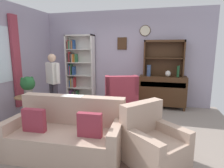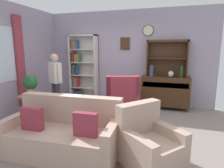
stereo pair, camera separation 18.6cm
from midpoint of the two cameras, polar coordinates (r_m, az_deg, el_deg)
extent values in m
cube|color=gray|center=(4.13, -0.87, -13.62)|extent=(5.40, 4.60, 0.02)
cube|color=#A399AD|center=(5.84, 5.62, 7.78)|extent=(5.00, 0.06, 2.80)
cylinder|color=beige|center=(5.72, 11.78, 15.48)|extent=(0.28, 0.03, 0.28)
torus|color=#382314|center=(5.72, 11.78, 15.48)|extent=(0.31, 0.02, 0.31)
cube|color=#422816|center=(5.80, 4.89, 12.04)|extent=(0.28, 0.03, 0.36)
cube|color=#A399AD|center=(5.16, -28.91, 6.13)|extent=(0.06, 4.20, 2.80)
cube|color=#9E3847|center=(5.40, -24.98, 6.07)|extent=(0.08, 0.24, 2.30)
cube|color=brown|center=(3.82, 0.65, -15.57)|extent=(2.25, 1.93, 0.01)
cube|color=silver|center=(6.30, -11.23, 4.64)|extent=(0.04, 0.30, 2.10)
cube|color=silver|center=(5.94, -3.88, 4.47)|extent=(0.04, 0.30, 2.10)
cube|color=silver|center=(6.08, -7.91, 14.25)|extent=(0.90, 0.30, 0.04)
cube|color=silver|center=(6.30, -7.43, -4.79)|extent=(0.90, 0.30, 0.04)
cube|color=silver|center=(6.24, -7.11, 4.71)|extent=(0.90, 0.01, 2.10)
cube|color=silver|center=(6.20, -7.52, -1.01)|extent=(0.86, 0.30, 0.02)
cube|color=gray|center=(6.41, -10.77, -2.95)|extent=(0.03, 0.11, 0.30)
cube|color=#723F7F|center=(6.39, -10.49, -3.06)|extent=(0.02, 0.19, 0.28)
cube|color=#723F7F|center=(6.37, -10.18, -3.05)|extent=(0.04, 0.23, 0.29)
cube|color=#337247|center=(6.36, -9.80, -3.29)|extent=(0.03, 0.12, 0.24)
cube|color=gray|center=(6.34, -9.47, -3.25)|extent=(0.03, 0.14, 0.26)
cube|color=#3F3833|center=(6.32, -9.18, -3.17)|extent=(0.04, 0.16, 0.28)
cube|color=#723F7F|center=(6.31, -8.84, -3.33)|extent=(0.03, 0.11, 0.25)
cube|color=#337247|center=(6.29, -8.56, -3.22)|extent=(0.03, 0.19, 0.28)
cube|color=silver|center=(6.13, -7.61, 2.69)|extent=(0.86, 0.30, 0.02)
cube|color=gray|center=(6.33, -10.85, 0.40)|extent=(0.04, 0.22, 0.26)
cube|color=#284C8C|center=(6.31, -10.47, 0.24)|extent=(0.04, 0.17, 0.23)
cube|color=gold|center=(6.29, -10.19, 0.49)|extent=(0.03, 0.17, 0.29)
cube|color=gray|center=(6.27, -9.94, 0.54)|extent=(0.02, 0.17, 0.30)
cube|color=gray|center=(6.26, -9.64, 0.41)|extent=(0.03, 0.22, 0.27)
cube|color=#B22D33|center=(6.23, -9.31, 0.62)|extent=(0.04, 0.14, 0.33)
cube|color=silver|center=(6.09, -7.71, 6.46)|extent=(0.86, 0.30, 0.02)
cube|color=#3F3833|center=(6.26, -10.99, 4.41)|extent=(0.04, 0.15, 0.34)
cube|color=#284C8C|center=(6.24, -10.63, 4.35)|extent=(0.03, 0.17, 0.33)
cube|color=#B22D33|center=(6.23, -10.36, 4.10)|extent=(0.03, 0.20, 0.27)
cube|color=#337247|center=(6.22, -10.16, 4.36)|extent=(0.02, 0.19, 0.33)
cube|color=#3F3833|center=(6.20, -9.83, 4.07)|extent=(0.03, 0.10, 0.27)
cube|color=#284C8C|center=(6.18, -9.48, 4.02)|extent=(0.04, 0.21, 0.26)
cube|color=silver|center=(6.07, -7.81, 10.26)|extent=(0.86, 0.30, 0.02)
cube|color=#3F3833|center=(6.23, -11.10, 7.85)|extent=(0.04, 0.21, 0.28)
cube|color=#B22D33|center=(6.21, -10.73, 8.02)|extent=(0.04, 0.13, 0.32)
cube|color=#3F3833|center=(6.20, -10.43, 7.68)|extent=(0.03, 0.14, 0.25)
cube|color=#3F3833|center=(6.18, -10.17, 7.88)|extent=(0.02, 0.11, 0.29)
cube|color=gray|center=(6.17, -9.86, 7.70)|extent=(0.03, 0.20, 0.25)
cube|color=#CC7233|center=(6.15, -9.53, 7.70)|extent=(0.04, 0.21, 0.25)
cube|color=gold|center=(6.13, -9.20, 7.67)|extent=(0.03, 0.12, 0.24)
cube|color=#337247|center=(6.11, -8.81, 7.74)|extent=(0.04, 0.17, 0.26)
cube|color=#3F3833|center=(6.23, -11.29, 11.30)|extent=(0.03, 0.19, 0.23)
cube|color=#B22D33|center=(6.21, -10.99, 11.52)|extent=(0.03, 0.21, 0.27)
cube|color=#337247|center=(6.20, -10.70, 11.42)|extent=(0.04, 0.20, 0.25)
cube|color=gray|center=(6.18, -10.41, 11.62)|extent=(0.03, 0.16, 0.29)
cube|color=gray|center=(6.17, -10.12, 11.64)|extent=(0.02, 0.10, 0.29)
cube|color=#CC7233|center=(6.15, -9.85, 11.47)|extent=(0.02, 0.14, 0.25)
cube|color=#284C8C|center=(6.13, -9.49, 11.62)|extent=(0.04, 0.15, 0.28)
cube|color=#422816|center=(5.57, 16.59, -2.01)|extent=(1.30, 0.45, 0.82)
cube|color=#422816|center=(5.55, 10.07, -6.68)|extent=(0.06, 0.06, 0.10)
cube|color=#422816|center=(5.55, 22.56, -7.37)|extent=(0.06, 0.06, 0.10)
cube|color=#422816|center=(5.88, 10.50, -5.69)|extent=(0.06, 0.06, 0.10)
cube|color=#422816|center=(5.88, 22.25, -6.34)|extent=(0.06, 0.06, 0.10)
cube|color=#352012|center=(5.31, 16.67, -0.36)|extent=(1.20, 0.01, 0.14)
cube|color=#422816|center=(5.55, 11.59, 7.67)|extent=(0.04, 0.26, 1.00)
cube|color=#422816|center=(5.55, 22.61, 7.07)|extent=(0.04, 0.26, 1.00)
cube|color=#422816|center=(5.52, 17.38, 12.27)|extent=(1.10, 0.26, 0.06)
cube|color=#422816|center=(5.53, 17.10, 7.41)|extent=(1.06, 0.26, 0.02)
cube|color=#422816|center=(5.65, 17.11, 7.47)|extent=(1.10, 0.01, 1.00)
cylinder|color=#33476B|center=(5.41, 12.76, 3.91)|extent=(0.11, 0.11, 0.31)
ellipsoid|color=beige|center=(5.42, 18.23, 2.87)|extent=(0.15, 0.15, 0.17)
cylinder|color=#194223|center=(5.40, 21.04, 3.43)|extent=(0.07, 0.07, 0.31)
cube|color=tan|center=(3.27, -12.90, -16.56)|extent=(1.84, 0.93, 0.42)
cube|color=tan|center=(3.37, -10.68, -7.36)|extent=(1.81, 0.29, 0.48)
cube|color=tan|center=(3.66, -24.89, -12.70)|extent=(0.18, 0.86, 0.60)
cube|color=tan|center=(2.97, 2.11, -17.27)|extent=(0.18, 0.86, 0.60)
cube|color=maroon|center=(3.24, -21.37, -9.75)|extent=(0.36, 0.12, 0.36)
cube|color=maroon|center=(2.84, -6.08, -12.03)|extent=(0.36, 0.12, 0.36)
cube|color=white|center=(3.30, -10.83, -3.36)|extent=(0.37, 0.20, 0.00)
cube|color=tan|center=(3.01, 13.52, -19.33)|extent=(1.08, 1.08, 0.40)
cube|color=tan|center=(3.02, 9.75, -9.88)|extent=(0.62, 0.69, 0.48)
cube|color=tan|center=(2.79, 8.93, -20.00)|extent=(0.68, 0.61, 0.55)
cube|color=tan|center=(3.18, 17.58, -16.31)|extent=(0.68, 0.61, 0.55)
cube|color=maroon|center=(4.92, 3.96, -6.85)|extent=(1.00, 1.01, 0.42)
cube|color=maroon|center=(4.50, 4.42, -1.62)|extent=(0.80, 0.44, 0.63)
cube|color=maroon|center=(4.57, 8.63, -0.31)|extent=(0.19, 0.30, 0.44)
cube|color=maroon|center=(4.50, 0.07, -0.37)|extent=(0.19, 0.30, 0.44)
cylinder|color=#997047|center=(4.86, -22.69, -3.31)|extent=(0.52, 0.52, 0.03)
cylinder|color=#997047|center=(4.93, -22.43, -6.70)|extent=(0.08, 0.08, 0.57)
cylinder|color=#997047|center=(5.02, -22.21, -9.66)|extent=(0.36, 0.36, 0.03)
cylinder|color=gray|center=(4.87, -22.19, -2.13)|extent=(0.19, 0.19, 0.15)
sphere|color=#235B2D|center=(4.83, -22.37, 0.33)|extent=(0.33, 0.33, 0.33)
ellipsoid|color=#235B2D|center=(4.88, -21.22, 0.96)|extent=(0.10, 0.06, 0.23)
ellipsoid|color=#235B2D|center=(4.85, -23.73, 0.73)|extent=(0.10, 0.06, 0.23)
ellipsoid|color=#235B2D|center=(4.71, -22.85, 0.53)|extent=(0.10, 0.06, 0.23)
cylinder|color=beige|center=(4.70, -19.11, -10.30)|extent=(0.14, 0.14, 0.11)
sphere|color=#387F42|center=(4.65, -19.22, -8.53)|extent=(0.24, 0.24, 0.24)
ellipsoid|color=#387F42|center=(4.57, -19.59, -8.54)|extent=(0.07, 0.04, 0.17)
ellipsoid|color=#387F42|center=(4.72, -19.19, -7.89)|extent=(0.07, 0.04, 0.17)
ellipsoid|color=#387F42|center=(4.57, -19.61, -8.54)|extent=(0.07, 0.04, 0.17)
cylinder|color=#38333D|center=(5.21, -15.85, -3.96)|extent=(0.16, 0.16, 0.82)
cylinder|color=#38333D|center=(5.06, -14.88, -4.35)|extent=(0.16, 0.16, 0.82)
cube|color=silver|center=(5.01, -15.75, 3.28)|extent=(0.39, 0.34, 0.52)
sphere|color=tan|center=(4.98, -15.97, 7.62)|extent=(0.27, 0.27, 0.20)
cylinder|color=silver|center=(5.20, -16.92, 3.76)|extent=(0.11, 0.11, 0.48)
cylinder|color=silver|center=(4.82, -14.52, 3.36)|extent=(0.11, 0.11, 0.48)
camera|label=1|loc=(0.09, -88.66, 0.25)|focal=30.39mm
camera|label=2|loc=(0.09, 91.34, -0.25)|focal=30.39mm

